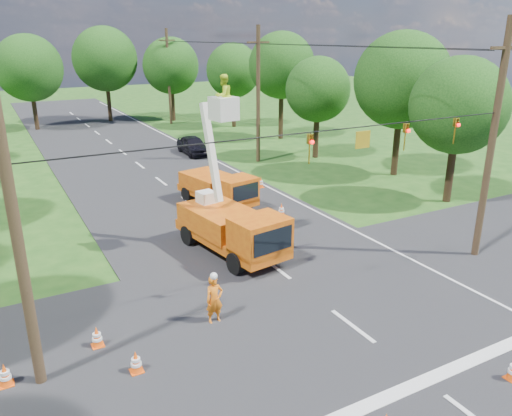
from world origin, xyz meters
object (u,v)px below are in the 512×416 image
tree_right_e (233,71)px  tree_far_c (171,66)px  tree_right_a (459,106)px  tree_right_d (282,66)px  traffic_cone_5 (97,337)px  tree_right_b (402,80)px  traffic_cone_4 (136,362)px  pole_right_far (169,76)px  pole_left (16,234)px  second_truck (219,188)px  tree_far_a (29,68)px  distant_car (193,145)px  tree_right_c (318,90)px  traffic_cone_3 (281,210)px  traffic_cone_6 (5,375)px  pole_right_near (492,142)px  pole_right_mid (258,94)px  traffic_cone_7 (261,182)px  tree_far_b (105,59)px  ground_worker (214,300)px  bucket_truck (232,219)px  traffic_cone_2 (254,230)px

tree_right_e → tree_far_c: bearing=121.6°
tree_right_a → tree_right_d: (1.30, 21.00, 1.12)m
traffic_cone_5 → tree_right_b: size_ratio=0.07×
traffic_cone_4 → pole_right_far: 43.98m
traffic_cone_5 → tree_right_b: (22.73, 11.05, 6.08)m
traffic_cone_5 → pole_left: pole_left is taller
second_truck → tree_far_a: tree_far_a is taller
distant_car → tree_right_c: (8.20, -5.67, 4.57)m
traffic_cone_3 → traffic_cone_6: bearing=-149.6°
traffic_cone_5 → pole_right_near: bearing=-3.4°
tree_right_e → pole_right_mid: bearing=-109.5°
tree_right_e → second_truck: bearing=-118.1°
traffic_cone_7 → pole_left: (-14.67, -13.60, 4.14)m
pole_right_near → tree_far_b: tree_far_b is taller
pole_right_near → traffic_cone_7: bearing=103.8°
ground_worker → tree_right_b: (18.92, 11.50, 5.58)m
pole_right_far → tree_far_c: size_ratio=1.09×
pole_right_mid → tree_far_c: bearing=87.4°
traffic_cone_7 → second_truck: bearing=-153.4°
traffic_cone_5 → tree_right_e: 40.65m
bucket_truck → pole_right_far: 36.10m
traffic_cone_6 → tree_right_e: size_ratio=0.08×
traffic_cone_2 → traffic_cone_7: bearing=58.5°
distant_car → traffic_cone_7: bearing=-87.0°
ground_worker → tree_far_a: size_ratio=0.18×
distant_car → tree_far_b: bearing=97.7°
tree_right_e → pole_right_near: bearing=-98.6°
distant_car → tree_far_c: size_ratio=0.48×
pole_right_mid → tree_right_a: 14.87m
traffic_cone_4 → pole_left: size_ratio=0.08×
second_truck → tree_far_b: size_ratio=0.55×
tree_right_d → traffic_cone_2: bearing=-124.3°
tree_right_a → tree_right_e: tree_right_e is taller
ground_worker → traffic_cone_5: bearing=170.6°
distant_car → pole_left: size_ratio=0.49×
tree_right_d → tree_right_c: bearing=-101.3°
traffic_cone_2 → traffic_cone_5: (-8.62, -5.66, 0.00)m
traffic_cone_5 → tree_right_c: size_ratio=0.09×
bucket_truck → traffic_cone_6: 10.80m
traffic_cone_3 → traffic_cone_6: (-13.94, -8.17, 0.00)m
traffic_cone_3 → traffic_cone_5: same height
traffic_cone_2 → tree_far_b: (2.11, 38.39, 6.45)m
pole_right_far → tree_right_e: pole_right_far is taller
tree_right_a → traffic_cone_3: bearing=166.1°
pole_right_near → traffic_cone_3: bearing=120.2°
bucket_truck → traffic_cone_2: bucket_truck is taller
pole_right_far → tree_right_c: (4.70, -21.00, 0.21)m
second_truck → tree_far_b: (1.63, 33.30, 5.76)m
pole_right_near → tree_right_b: size_ratio=1.04×
traffic_cone_3 → pole_right_mid: 13.42m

